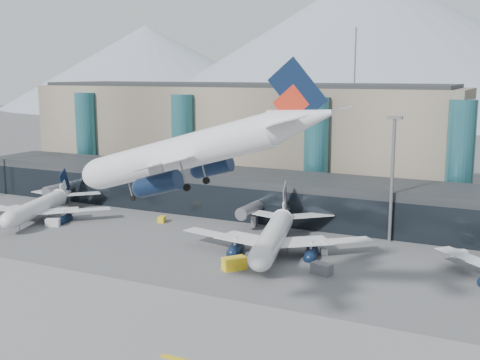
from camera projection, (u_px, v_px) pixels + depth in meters
name	position (u px, v px, depth m)	size (l,w,h in m)	color
ground	(128.00, 294.00, 93.61)	(900.00, 900.00, 0.00)	#515154
runway_strip	(60.00, 331.00, 80.35)	(400.00, 40.00, 0.04)	slate
runway_markings	(60.00, 331.00, 80.35)	(128.00, 1.00, 0.02)	gold
concourse	(273.00, 196.00, 143.77)	(170.00, 27.00, 10.00)	black
terminal_main	(239.00, 135.00, 181.27)	(130.00, 30.00, 31.00)	gray
teal_towers	(246.00, 147.00, 163.05)	(116.40, 19.40, 46.00)	#286771
mountain_ridge	(477.00, 55.00, 414.52)	(910.00, 400.00, 110.00)	gray
lightmast_mid	(392.00, 172.00, 120.51)	(3.00, 1.20, 25.60)	slate
hero_jet	(205.00, 141.00, 73.34)	(36.20, 37.29, 12.01)	silver
jet_parked_left	(43.00, 200.00, 142.41)	(33.08, 34.86, 11.19)	silver
jet_parked_mid	(276.00, 226.00, 116.66)	(37.79, 39.10, 12.56)	silver
veh_a	(53.00, 223.00, 134.91)	(3.04, 1.71, 1.71)	silver
veh_b	(162.00, 219.00, 138.63)	(2.34, 1.44, 1.35)	yellow
veh_c	(322.00, 269.00, 102.78)	(3.57, 1.88, 1.98)	#545459
veh_d	(460.00, 254.00, 112.11)	(2.55, 1.36, 1.46)	silver
veh_g	(324.00, 251.00, 114.31)	(2.16, 1.26, 1.26)	silver
veh_h	(234.00, 263.00, 105.23)	(4.04, 2.13, 2.23)	yellow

